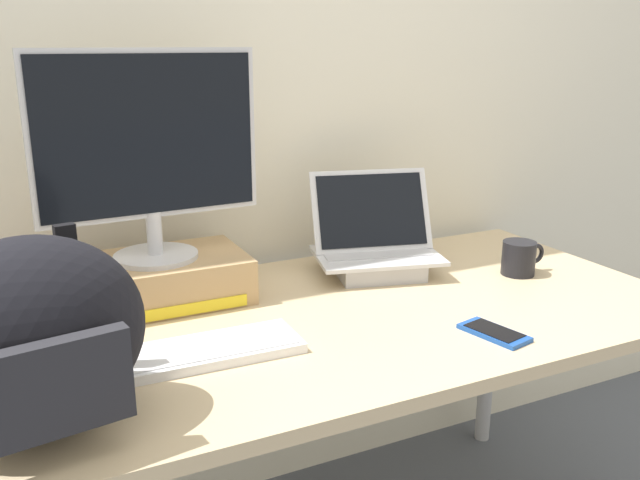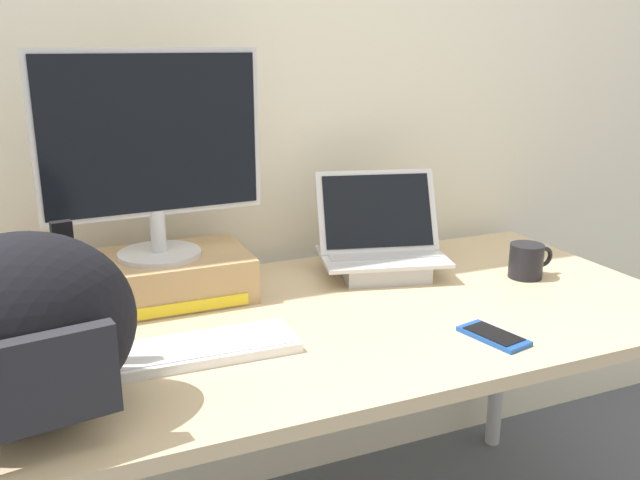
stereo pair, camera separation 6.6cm
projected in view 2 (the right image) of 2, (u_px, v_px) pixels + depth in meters
back_wall at (246, 60)px, 1.85m from camera, size 7.00×0.10×2.60m
desk at (320, 343)px, 1.57m from camera, size 1.74×0.82×0.75m
toner_box_yellow at (161, 277)px, 1.64m from camera, size 0.42×0.26×0.11m
desktop_monitor at (153, 149)px, 1.56m from camera, size 0.52×0.20×0.48m
open_laptop at (381, 254)px, 1.83m from camera, size 0.38×0.31×0.26m
external_keyboard at (195, 350)px, 1.36m from camera, size 0.41×0.15×0.02m
messenger_backpack at (23, 331)px, 1.08m from camera, size 0.40×0.32×0.32m
coffee_mug at (527, 261)px, 1.80m from camera, size 0.13×0.09×0.09m
cell_phone at (493, 336)px, 1.43m from camera, size 0.10×0.16×0.01m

